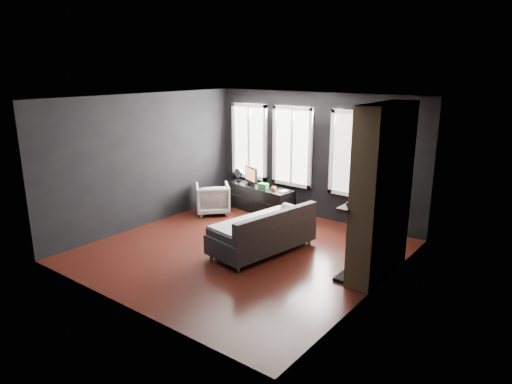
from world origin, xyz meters
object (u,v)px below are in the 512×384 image
Objects in this scene: armchair at (213,197)px; media_console at (260,198)px; mantel_vase at (378,186)px; book at (282,186)px; monitor at (251,174)px; sofa at (262,229)px; mug at (274,188)px.

armchair reaches higher than media_console.
book is at bearing 158.58° from mantel_vase.
mantel_vase reaches higher than monitor.
sofa reaches higher than armchair.
armchair is at bearing 176.06° from mantel_vase.
monitor is (-1.72, 1.89, 0.40)m from sofa.
mug is at bearing -145.65° from book.
mantel_vase is (3.96, -0.27, 0.95)m from armchair.
book reaches higher than armchair.
monitor is 2.51× the size of book.
media_console is 8.97× the size of mantel_vase.
mug is (-1.00, 1.76, 0.22)m from sofa.
monitor is (-0.26, 0.00, 0.53)m from media_console.
mantel_vase is (2.60, -1.02, 0.63)m from book.
mug is 0.53× the size of book.
armchair is 3.93× the size of mantel_vase.
mantel_vase is (2.74, -0.92, 0.68)m from mug.
monitor is 2.78× the size of mantel_vase.
book is (0.87, -0.03, -0.13)m from monitor.
sofa is 2.61× the size of armchair.
book is at bearing 21.89° from monitor.
armchair is 1.58m from book.
mug is at bearing 13.91° from monitor.
sofa is 2.14m from mantel_vase.
armchair reaches higher than mug.
sofa is at bearing -154.55° from mantel_vase.
mug is at bearing 161.25° from armchair.
media_console is at bearing 137.69° from sofa.
mantel_vase is at bearing 7.11° from monitor.
book reaches higher than media_console.
armchair is 0.44× the size of media_console.
monitor reaches higher than book.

